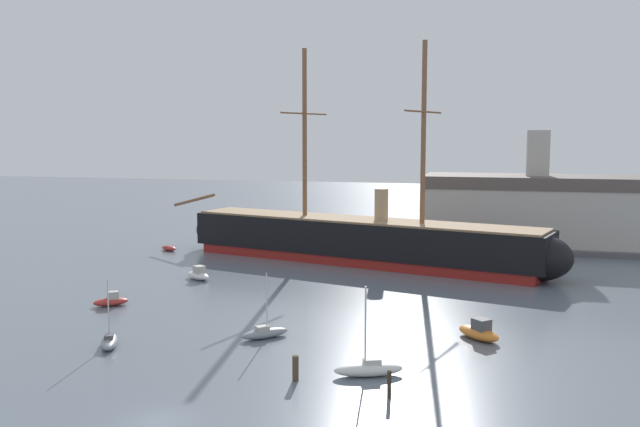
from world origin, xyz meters
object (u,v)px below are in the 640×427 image
sailboat_foreground_right (369,368)px  motorboat_mid_right (479,332)px  motorboat_mid_left (111,301)px  motorboat_distant_centre (388,246)px  sailboat_near_centre (265,333)px  motorboat_alongside_bow (198,275)px  dockside_warehouse_right (560,212)px  tall_ship (361,240)px  sailboat_foreground_left (109,341)px  mooring_piling_left_pair (295,368)px  dinghy_far_left (169,248)px  mooring_piling_nearest (389,384)px

sailboat_foreground_right → motorboat_mid_right: sailboat_foreground_right is taller
motorboat_mid_left → motorboat_distant_centre: bearing=62.3°
sailboat_near_centre → motorboat_alongside_bow: (-15.15, 20.39, 0.12)m
motorboat_mid_left → dockside_warehouse_right: 65.60m
tall_ship → sailboat_foreground_left: tall_ship is taller
tall_ship → motorboat_alongside_bow: tall_ship is taller
motorboat_alongside_bow → mooring_piling_left_pair: 35.94m
motorboat_distant_centre → sailboat_foreground_right: bearing=-82.4°
motorboat_alongside_bow → motorboat_distant_centre: 32.01m
sailboat_foreground_right → dinghy_far_left: bearing=130.1°
sailboat_foreground_right → dockside_warehouse_right: size_ratio=0.15×
sailboat_foreground_right → dockside_warehouse_right: 63.24m
sailboat_foreground_right → motorboat_distant_centre: 54.21m
mooring_piling_nearest → motorboat_mid_right: bearing=70.8°
sailboat_foreground_right → motorboat_mid_left: 31.42m
motorboat_alongside_bow → motorboat_distant_centre: bearing=55.8°
dinghy_far_left → motorboat_distant_centre: 31.83m
motorboat_mid_right → mooring_piling_left_pair: (-11.89, -13.25, 0.26)m
tall_ship → mooring_piling_nearest: (11.08, -46.08, -2.11)m
tall_ship → mooring_piling_left_pair: tall_ship is taller
motorboat_alongside_bow → motorboat_mid_right: bearing=-26.6°
tall_ship → dockside_warehouse_right: size_ratio=1.35×
motorboat_alongside_bow → dockside_warehouse_right: 54.07m
sailboat_foreground_right → dinghy_far_left: 58.75m
tall_ship → motorboat_mid_right: size_ratio=13.30×
sailboat_near_centre → motorboat_mid_left: size_ratio=1.57×
sailboat_foreground_right → tall_ship: bearing=102.1°
motorboat_mid_left → motorboat_alongside_bow: motorboat_alongside_bow is taller
sailboat_foreground_left → mooring_piling_nearest: size_ratio=2.97×
dinghy_far_left → motorboat_distant_centre: size_ratio=0.80×
sailboat_near_centre → mooring_piling_nearest: (12.12, -10.63, 0.44)m
motorboat_mid_left → motorboat_alongside_bow: size_ratio=0.84×
motorboat_mid_left → motorboat_alongside_bow: bearing=77.2°
motorboat_mid_left → dockside_warehouse_right: bearing=46.1°
sailboat_near_centre → motorboat_mid_left: (-18.27, 6.68, 0.03)m
sailboat_foreground_left → dinghy_far_left: 46.40m
motorboat_mid_left → motorboat_distant_centre: motorboat_distant_centre is taller
motorboat_mid_right → mooring_piling_nearest: bearing=-109.2°
mooring_piling_nearest → sailboat_foreground_right: bearing=118.5°
tall_ship → dockside_warehouse_right: bearing=35.3°
dinghy_far_left → dockside_warehouse_right: size_ratio=0.08×
sailboat_foreground_left → motorboat_mid_right: size_ratio=1.25×
motorboat_mid_left → mooring_piling_nearest: mooring_piling_nearest is taller
motorboat_mid_right → motorboat_alongside_bow: 36.25m
dinghy_far_left → motorboat_distant_centre: bearing=16.0°
motorboat_mid_left → motorboat_alongside_bow: (3.12, 13.72, 0.08)m
dinghy_far_left → dockside_warehouse_right: 57.23m
sailboat_foreground_left → sailboat_foreground_right: bearing=-4.3°
motorboat_mid_left → mooring_piling_nearest: size_ratio=1.92×
motorboat_mid_left → mooring_piling_left_pair: 28.43m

